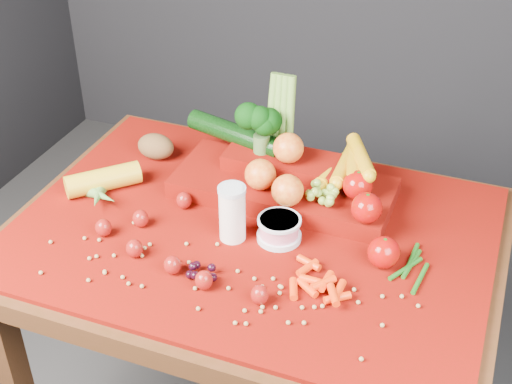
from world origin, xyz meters
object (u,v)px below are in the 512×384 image
(milk_glass, at_px, (232,211))
(produce_mound, at_px, (290,174))
(yogurt_bowl, at_px, (279,228))
(table, at_px, (253,265))

(milk_glass, height_order, produce_mound, produce_mound)
(milk_glass, bearing_deg, produce_mound, 72.34)
(yogurt_bowl, bearing_deg, produce_mound, 100.83)
(table, bearing_deg, yogurt_bowl, -10.73)
(produce_mound, bearing_deg, milk_glass, -107.66)
(table, height_order, milk_glass, milk_glass)
(milk_glass, relative_size, produce_mound, 0.22)
(table, relative_size, yogurt_bowl, 11.16)
(table, height_order, yogurt_bowl, yogurt_bowl)
(milk_glass, bearing_deg, yogurt_bowl, 17.86)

